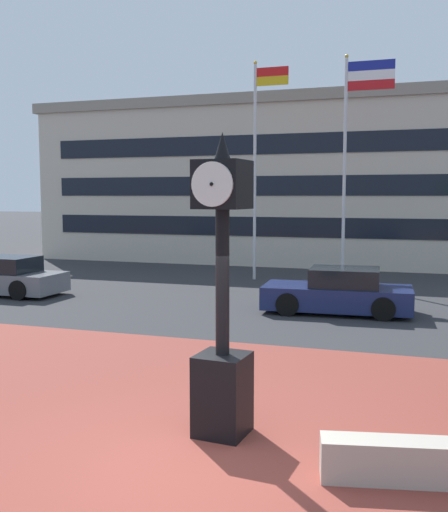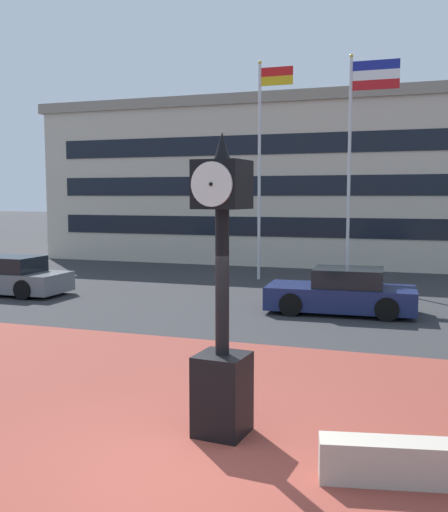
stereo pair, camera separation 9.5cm
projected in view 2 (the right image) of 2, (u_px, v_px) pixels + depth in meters
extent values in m
plane|color=#2D2D30|center=(183.00, 467.00, 7.24)|extent=(200.00, 200.00, 0.00)
cube|color=brown|center=(212.00, 434.00, 8.24)|extent=(44.00, 10.12, 0.01)
cube|color=black|center=(222.00, 394.00, 8.20)|extent=(0.73, 0.73, 1.13)
cylinder|color=black|center=(222.00, 283.00, 8.04)|extent=(0.19, 0.19, 1.99)
cube|color=black|center=(222.00, 185.00, 7.91)|extent=(0.70, 0.70, 0.65)
cylinder|color=white|center=(232.00, 185.00, 8.22)|extent=(0.58, 0.08, 0.58)
sphere|color=black|center=(233.00, 185.00, 8.24)|extent=(0.05, 0.05, 0.05)
cylinder|color=white|center=(211.00, 184.00, 7.60)|extent=(0.58, 0.08, 0.58)
sphere|color=black|center=(211.00, 184.00, 7.58)|extent=(0.05, 0.05, 0.05)
cone|color=black|center=(222.00, 146.00, 7.86)|extent=(0.23, 0.23, 0.37)
cube|color=slate|center=(5.00, 281.00, 20.08)|extent=(4.38, 1.75, 0.64)
cube|color=black|center=(10.00, 265.00, 19.95)|extent=(2.02, 1.49, 0.56)
cylinder|color=black|center=(23.00, 290.00, 18.90)|extent=(0.64, 0.23, 0.64)
cylinder|color=black|center=(53.00, 283.00, 20.39)|extent=(0.64, 0.23, 0.64)
cube|color=navy|center=(340.00, 297.00, 16.76)|extent=(4.21, 1.97, 0.64)
cube|color=black|center=(348.00, 278.00, 16.65)|extent=(1.97, 1.61, 0.56)
cylinder|color=black|center=(291.00, 304.00, 16.33)|extent=(0.65, 0.25, 0.64)
cylinder|color=black|center=(300.00, 295.00, 17.90)|extent=(0.65, 0.25, 0.64)
cylinder|color=black|center=(387.00, 309.00, 15.64)|extent=(0.65, 0.25, 0.64)
cylinder|color=black|center=(387.00, 299.00, 17.21)|extent=(0.65, 0.25, 0.64)
cylinder|color=silver|center=(259.00, 174.00, 23.14)|extent=(0.12, 0.12, 8.34)
sphere|color=gold|center=(260.00, 62.00, 22.71)|extent=(0.14, 0.14, 0.14)
cube|color=red|center=(277.00, 71.00, 22.53)|extent=(1.24, 0.02, 0.34)
cube|color=gold|center=(277.00, 81.00, 22.57)|extent=(1.24, 0.02, 0.34)
cylinder|color=silver|center=(349.00, 173.00, 22.03)|extent=(0.12, 0.12, 8.33)
sphere|color=gold|center=(351.00, 56.00, 21.61)|extent=(0.14, 0.14, 0.14)
cube|color=navy|center=(376.00, 65.00, 21.36)|extent=(1.66, 0.02, 0.35)
cube|color=white|center=(376.00, 75.00, 21.40)|extent=(1.66, 0.02, 0.35)
cube|color=red|center=(376.00, 85.00, 21.43)|extent=(1.66, 0.02, 0.35)
cube|color=beige|center=(315.00, 187.00, 32.65)|extent=(26.13, 12.24, 7.53)
cube|color=gray|center=(316.00, 113.00, 32.24)|extent=(26.65, 12.48, 0.50)
cube|color=black|center=(290.00, 227.00, 27.05)|extent=(23.52, 0.04, 0.90)
cube|color=black|center=(291.00, 186.00, 26.86)|extent=(23.52, 0.04, 0.90)
cube|color=black|center=(291.00, 144.00, 26.67)|extent=(23.52, 0.04, 0.90)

